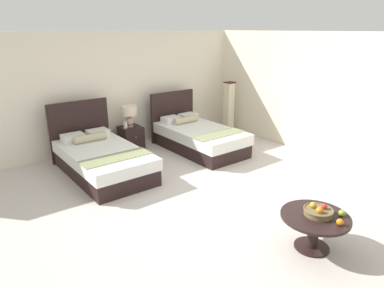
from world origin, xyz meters
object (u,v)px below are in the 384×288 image
at_px(nightstand, 131,138).
at_px(floor_lamp_corner, 229,107).
at_px(vase, 125,125).
at_px(fruit_bowl, 318,211).
at_px(loose_orange, 340,222).
at_px(bed_near_window, 102,159).
at_px(table_lamp, 129,113).
at_px(loose_apple, 342,213).
at_px(bed_near_corner, 198,137).
at_px(coffee_table, 314,224).

height_order(nightstand, floor_lamp_corner, floor_lamp_corner).
bearing_deg(vase, floor_lamp_corner, -3.15).
xyz_separation_m(fruit_bowl, loose_orange, (-0.00, -0.29, -0.01)).
relative_size(vase, fruit_bowl, 0.40).
bearing_deg(bed_near_window, table_lamp, 40.55).
distance_m(vase, floor_lamp_corner, 2.88).
distance_m(nightstand, loose_orange, 4.96).
relative_size(fruit_bowl, loose_orange, 4.42).
bearing_deg(floor_lamp_corner, loose_apple, -117.06).
bearing_deg(bed_near_corner, floor_lamp_corner, 24.14).
relative_size(loose_orange, floor_lamp_corner, 0.06).
distance_m(table_lamp, fruit_bowl, 4.70).
bearing_deg(coffee_table, fruit_bowl, -12.04).
height_order(coffee_table, fruit_bowl, fruit_bowl).
bearing_deg(bed_near_corner, bed_near_window, 179.87).
distance_m(table_lamp, vase, 0.27).
bearing_deg(fruit_bowl, floor_lamp_corner, 59.97).
bearing_deg(fruit_bowl, loose_apple, -41.85).
height_order(fruit_bowl, loose_orange, fruit_bowl).
bearing_deg(vase, bed_near_window, -137.46).
distance_m(vase, loose_orange, 4.92).
distance_m(nightstand, loose_apple, 4.87).
bearing_deg(loose_apple, floor_lamp_corner, 62.94).
bearing_deg(fruit_bowl, bed_near_corner, 74.58).
relative_size(bed_near_corner, floor_lamp_corner, 1.69).
distance_m(loose_apple, floor_lamp_corner, 5.23).
bearing_deg(coffee_table, loose_apple, -38.43).
bearing_deg(vase, bed_near_corner, -32.36).
bearing_deg(coffee_table, table_lamp, 91.52).
xyz_separation_m(bed_near_window, bed_near_corner, (2.26, -0.01, 0.01)).
bearing_deg(vase, loose_apple, -84.03).
height_order(coffee_table, floor_lamp_corner, floor_lamp_corner).
bearing_deg(coffee_table, bed_near_corner, 74.03).
relative_size(bed_near_window, coffee_table, 2.70).
distance_m(coffee_table, loose_orange, 0.33).
bearing_deg(table_lamp, floor_lamp_corner, -4.55).
bearing_deg(nightstand, loose_orange, -88.15).
height_order(fruit_bowl, loose_apple, fruit_bowl).
xyz_separation_m(bed_near_window, floor_lamp_corner, (3.80, 0.68, 0.36)).
relative_size(vase, coffee_table, 0.17).
distance_m(loose_orange, floor_lamp_corner, 5.41).
height_order(bed_near_corner, table_lamp, bed_near_corner).
height_order(bed_near_corner, loose_orange, bed_near_corner).
relative_size(loose_apple, loose_orange, 1.00).
xyz_separation_m(bed_near_corner, fruit_bowl, (-1.04, -3.78, 0.21)).
distance_m(bed_near_corner, floor_lamp_corner, 1.72).
bearing_deg(loose_apple, loose_orange, -154.01).
relative_size(bed_near_window, bed_near_corner, 1.02).
xyz_separation_m(fruit_bowl, loose_apple, (0.21, -0.18, -0.01)).
xyz_separation_m(bed_near_corner, coffee_table, (-1.08, -3.77, 0.04)).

